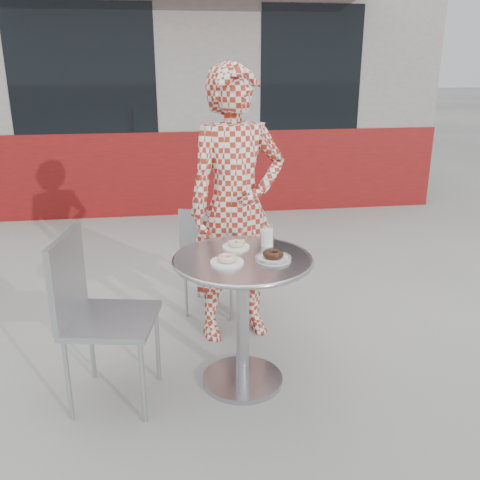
{
  "coord_description": "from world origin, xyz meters",
  "views": [
    {
      "loc": [
        -0.37,
        -2.74,
        1.82
      ],
      "look_at": [
        0.04,
        0.05,
        0.86
      ],
      "focal_mm": 40.0,
      "sensor_mm": 36.0,
      "label": 1
    }
  ],
  "objects": [
    {
      "name": "plate_checker",
      "position": [
        0.2,
        -0.09,
        0.8
      ],
      "size": [
        0.2,
        0.2,
        0.05
      ],
      "rotation": [
        0.0,
        0.0,
        -0.05
      ],
      "color": "white",
      "rests_on": "bistro_table"
    },
    {
      "name": "plate_far",
      "position": [
        0.03,
        0.13,
        0.8
      ],
      "size": [
        0.16,
        0.16,
        0.04
      ],
      "rotation": [
        0.0,
        0.0,
        0.15
      ],
      "color": "white",
      "rests_on": "bistro_table"
    },
    {
      "name": "storefront",
      "position": [
        -0.0,
        5.56,
        1.49
      ],
      "size": [
        6.02,
        4.55,
        3.0
      ],
      "color": "gray",
      "rests_on": "ground"
    },
    {
      "name": "chair_far",
      "position": [
        -0.04,
        0.94,
        0.25
      ],
      "size": [
        0.5,
        0.5,
        0.83
      ],
      "rotation": [
        0.0,
        0.0,
        2.81
      ],
      "color": "#A8AAB0",
      "rests_on": "ground"
    },
    {
      "name": "ground",
      "position": [
        0.0,
        0.0,
        0.0
      ],
      "size": [
        60.0,
        60.0,
        0.0
      ],
      "primitive_type": "plane",
      "color": "#A6A49E",
      "rests_on": "ground"
    },
    {
      "name": "bistro_table",
      "position": [
        0.04,
        -0.04,
        0.59
      ],
      "size": [
        0.78,
        0.78,
        0.79
      ],
      "rotation": [
        0.0,
        0.0,
        0.01
      ],
      "color": "silver",
      "rests_on": "ground"
    },
    {
      "name": "plate_near",
      "position": [
        -0.06,
        -0.11,
        0.8
      ],
      "size": [
        0.18,
        0.18,
        0.05
      ],
      "rotation": [
        0.0,
        0.0,
        0.42
      ],
      "color": "white",
      "rests_on": "bistro_table"
    },
    {
      "name": "milk_cup",
      "position": [
        0.21,
        0.13,
        0.84
      ],
      "size": [
        0.07,
        0.07,
        0.12
      ],
      "rotation": [
        0.0,
        0.0,
        -0.18
      ],
      "color": "white",
      "rests_on": "bistro_table"
    },
    {
      "name": "chair_left",
      "position": [
        -0.7,
        -0.1,
        0.3
      ],
      "size": [
        0.54,
        0.54,
        0.96
      ],
      "rotation": [
        0.0,
        0.0,
        1.38
      ],
      "color": "#A8AAB0",
      "rests_on": "ground"
    },
    {
      "name": "seated_person",
      "position": [
        0.09,
        0.57,
        0.9
      ],
      "size": [
        0.73,
        0.56,
        1.8
      ],
      "primitive_type": "imported",
      "rotation": [
        0.0,
        0.0,
        0.21
      ],
      "color": "maroon",
      "rests_on": "ground"
    }
  ]
}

